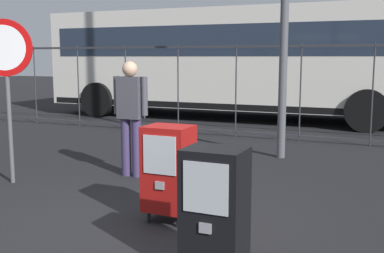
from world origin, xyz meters
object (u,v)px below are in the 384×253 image
Objects in this scene: newspaper_box_secondary at (169,168)px; pedestrian at (131,112)px; stop_sign at (6,67)px; bus_near at (232,58)px; bus_far at (233,57)px; newspaper_box_primary at (215,204)px.

pedestrian is (-1.36, 1.50, 0.38)m from newspaper_box_secondary.
stop_sign is 7.94m from bus_near.
bus_far is (-1.47, 4.40, 0.00)m from bus_near.
newspaper_box_primary is 3.34m from pedestrian.
newspaper_box_secondary is at bearing -10.61° from stop_sign.
bus_far is at bearing 101.57° from pedestrian.
bus_far reaches higher than stop_sign.
newspaper_box_primary is 9.93m from bus_near.
newspaper_box_secondary is at bearing -47.92° from pedestrian.
newspaper_box_primary is 0.10× the size of bus_near.
pedestrian is 7.02m from bus_near.
pedestrian reaches higher than newspaper_box_secondary.
bus_far is (-3.67, 12.82, 1.14)m from newspaper_box_secondary.
newspaper_box_primary is 1.00× the size of newspaper_box_secondary.
newspaper_box_primary and newspaper_box_secondary have the same top height.
newspaper_box_secondary is at bearing -66.20° from bus_far.
stop_sign is (-2.68, 0.50, 1.03)m from newspaper_box_secondary.
pedestrian is at bearing 132.51° from newspaper_box_primary.
bus_far is at bearing 107.75° from bus_near.
pedestrian is at bearing -83.82° from bus_near.
newspaper_box_primary is at bearing -72.55° from bus_near.
bus_near is 4.64m from bus_far.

